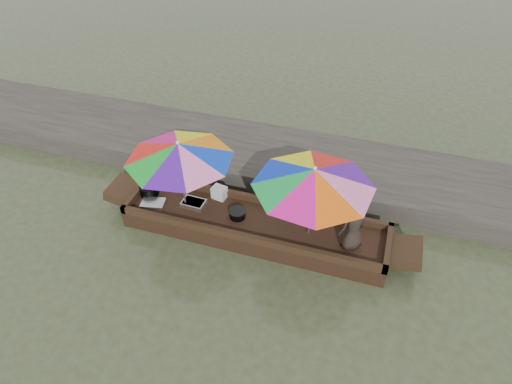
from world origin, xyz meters
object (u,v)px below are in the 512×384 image
(umbrella_stern, at_px, (312,202))
(cooking_pot, at_px, (149,190))
(boat_hull, at_px, (254,227))
(umbrella_bow, at_px, (182,175))
(tray_scallop, at_px, (153,203))
(charcoal_grill, at_px, (237,214))
(vendor, at_px, (354,225))
(tray_crayfish, at_px, (194,203))
(supply_bag, at_px, (219,193))

(umbrella_stern, bearing_deg, cooking_pot, 177.96)
(boat_hull, xyz_separation_m, umbrella_bow, (-1.45, 0.00, 0.95))
(tray_scallop, distance_m, umbrella_bow, 1.00)
(cooking_pot, bearing_deg, boat_hull, -2.97)
(umbrella_stern, bearing_deg, umbrella_bow, 180.00)
(boat_hull, height_order, tray_scallop, tray_scallop)
(boat_hull, distance_m, charcoal_grill, 0.43)
(charcoal_grill, height_order, vendor, vendor)
(tray_scallop, height_order, vendor, vendor)
(tray_crayfish, xyz_separation_m, umbrella_stern, (2.38, -0.07, 0.73))
(cooking_pot, distance_m, supply_bag, 1.47)
(cooking_pot, relative_size, tray_crayfish, 0.83)
(tray_crayfish, relative_size, supply_bag, 1.67)
(charcoal_grill, xyz_separation_m, supply_bag, (-0.55, 0.44, 0.06))
(cooking_pot, height_order, tray_crayfish, cooking_pot)
(umbrella_stern, bearing_deg, boat_hull, 180.00)
(boat_hull, bearing_deg, umbrella_bow, 180.00)
(vendor, distance_m, umbrella_stern, 0.84)
(supply_bag, bearing_deg, cooking_pot, -167.07)
(tray_scallop, distance_m, supply_bag, 1.35)
(tray_crayfish, distance_m, umbrella_bow, 0.75)
(boat_hull, distance_m, tray_scallop, 2.12)
(vendor, xyz_separation_m, umbrella_stern, (-0.80, 0.11, 0.24))
(cooking_pot, relative_size, umbrella_bow, 0.19)
(tray_crayfish, distance_m, charcoal_grill, 0.96)
(tray_scallop, distance_m, vendor, 4.01)
(umbrella_bow, bearing_deg, tray_scallop, -166.21)
(tray_scallop, bearing_deg, cooking_pot, 129.10)
(vendor, relative_size, umbrella_stern, 0.49)
(tray_crayfish, xyz_separation_m, vendor, (3.18, -0.18, 0.49))
(charcoal_grill, height_order, umbrella_bow, umbrella_bow)
(tray_crayfish, bearing_deg, supply_bag, 42.41)
(tray_crayfish, height_order, umbrella_stern, umbrella_stern)
(boat_hull, bearing_deg, cooking_pot, 177.03)
(tray_crayfish, height_order, vendor, vendor)
(boat_hull, xyz_separation_m, tray_scallop, (-2.10, -0.16, 0.21))
(cooking_pot, height_order, charcoal_grill, cooking_pot)
(boat_hull, xyz_separation_m, tray_crayfish, (-1.31, 0.07, 0.22))
(tray_scallop, distance_m, umbrella_stern, 3.27)
(boat_hull, relative_size, umbrella_stern, 2.37)
(boat_hull, bearing_deg, vendor, -3.34)
(tray_crayfish, height_order, umbrella_bow, umbrella_bow)
(boat_hull, xyz_separation_m, charcoal_grill, (-0.35, 0.01, 0.25))
(tray_crayfish, bearing_deg, umbrella_stern, -1.73)
(tray_crayfish, distance_m, umbrella_stern, 2.49)
(supply_bag, bearing_deg, umbrella_bow, -140.92)
(supply_bag, xyz_separation_m, umbrella_stern, (1.97, -0.45, 0.65))
(supply_bag, bearing_deg, umbrella_stern, -12.86)
(vendor, height_order, umbrella_bow, umbrella_bow)
(cooking_pot, bearing_deg, umbrella_stern, -2.04)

